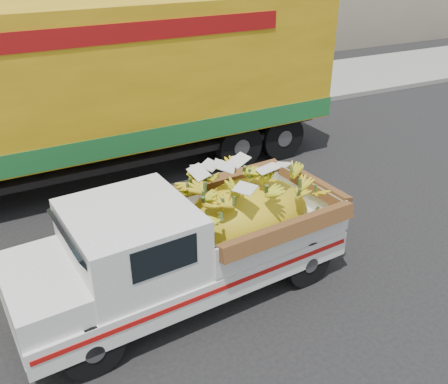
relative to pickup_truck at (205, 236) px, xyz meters
name	(u,v)px	position (x,y,z in m)	size (l,w,h in m)	color
ground	(154,323)	(-1.03, -0.44, -0.93)	(100.00, 100.00, 0.00)	black
curb	(58,142)	(-1.03, 7.05, -0.85)	(60.00, 0.25, 0.15)	gray
sidewalk	(45,119)	(-1.03, 9.15, -0.86)	(60.00, 4.00, 0.14)	gray
pickup_truck	(205,236)	(0.00, 0.00, 0.00)	(5.07, 2.26, 1.73)	black
semi_trailer	(68,89)	(-0.95, 4.60, 1.19)	(12.03, 2.95, 3.80)	black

